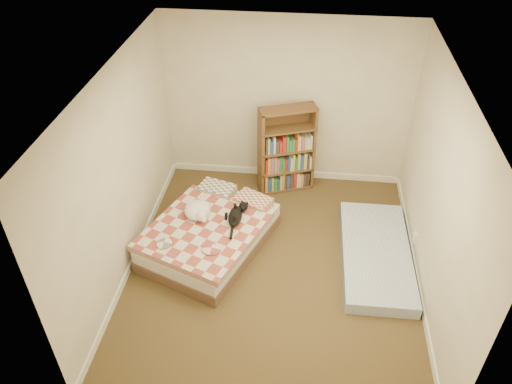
# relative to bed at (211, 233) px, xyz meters

# --- Properties ---
(room) EXTENTS (3.51, 4.01, 2.51)m
(room) POSITION_rel_bed_xyz_m (0.83, -0.30, 0.99)
(room) COLOR #4F3A21
(room) RESTS_ON ground
(bed) EXTENTS (1.74, 2.03, 0.46)m
(bed) POSITION_rel_bed_xyz_m (0.00, 0.00, 0.00)
(bed) COLOR brown
(bed) RESTS_ON room
(bookshelf) EXTENTS (0.89, 0.53, 1.33)m
(bookshelf) POSITION_rel_bed_xyz_m (0.87, 1.41, 0.30)
(bookshelf) COLOR #4F321B
(bookshelf) RESTS_ON room
(floor_mattress) EXTENTS (0.85, 1.85, 0.17)m
(floor_mattress) POSITION_rel_bed_xyz_m (2.11, -0.03, -0.12)
(floor_mattress) COLOR #708ABB
(floor_mattress) RESTS_ON room
(black_cat) EXTENTS (0.31, 0.65, 0.15)m
(black_cat) POSITION_rel_bed_xyz_m (0.32, 0.08, 0.27)
(black_cat) COLOR black
(black_cat) RESTS_ON bed
(white_dog) EXTENTS (0.40, 0.43, 0.18)m
(white_dog) POSITION_rel_bed_xyz_m (-0.16, 0.07, 0.29)
(white_dog) COLOR white
(white_dog) RESTS_ON bed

